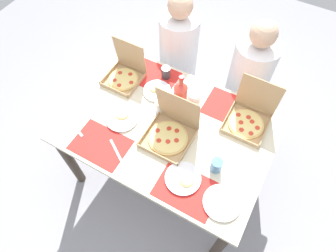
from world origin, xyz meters
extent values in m
plane|color=gray|center=(0.00, 0.00, 0.00)|extent=(6.00, 6.00, 0.00)
cylinder|color=#3F3328|center=(-0.63, -0.42, 0.36)|extent=(0.07, 0.07, 0.73)
cylinder|color=#3F3328|center=(0.63, -0.42, 0.36)|extent=(0.07, 0.07, 0.73)
cylinder|color=#3F3328|center=(-0.63, 0.42, 0.36)|extent=(0.07, 0.07, 0.73)
cylinder|color=#3F3328|center=(0.63, 0.42, 0.36)|extent=(0.07, 0.07, 0.73)
cube|color=beige|center=(0.00, 0.00, 0.74)|extent=(1.38, 0.97, 0.03)
cube|color=red|center=(-0.31, -0.33, 0.76)|extent=(0.36, 0.26, 0.00)
cube|color=red|center=(0.31, -0.33, 0.76)|extent=(0.36, 0.26, 0.00)
cube|color=red|center=(-0.31, 0.33, 0.76)|extent=(0.36, 0.26, 0.00)
cube|color=red|center=(0.31, 0.33, 0.76)|extent=(0.36, 0.26, 0.00)
cube|color=tan|center=(-0.48, 0.19, 0.76)|extent=(0.25, 0.25, 0.01)
cube|color=tan|center=(-0.61, 0.19, 0.78)|extent=(0.01, 0.25, 0.03)
cube|color=tan|center=(-0.36, 0.19, 0.78)|extent=(0.01, 0.25, 0.03)
cube|color=tan|center=(-0.48, 0.07, 0.78)|extent=(0.25, 0.01, 0.03)
cube|color=tan|center=(-0.48, 0.31, 0.78)|extent=(0.25, 0.01, 0.03)
cylinder|color=#E0B76B|center=(-0.48, 0.19, 0.77)|extent=(0.22, 0.22, 0.01)
cylinder|color=#EFD67F|center=(-0.48, 0.19, 0.78)|extent=(0.20, 0.20, 0.00)
cylinder|color=red|center=(-0.41, 0.19, 0.78)|extent=(0.03, 0.03, 0.00)
cylinder|color=red|center=(-0.46, 0.25, 0.78)|extent=(0.03, 0.03, 0.00)
cylinder|color=red|center=(-0.53, 0.23, 0.78)|extent=(0.03, 0.03, 0.00)
cylinder|color=red|center=(-0.53, 0.14, 0.78)|extent=(0.03, 0.03, 0.00)
cylinder|color=red|center=(-0.47, 0.12, 0.78)|extent=(0.03, 0.03, 0.00)
cube|color=tan|center=(-0.48, 0.31, 0.92)|extent=(0.25, 0.02, 0.25)
cube|color=tan|center=(0.05, -0.09, 0.76)|extent=(0.30, 0.30, 0.01)
cube|color=tan|center=(-0.10, -0.09, 0.78)|extent=(0.01, 0.30, 0.03)
cube|color=tan|center=(0.19, -0.09, 0.78)|extent=(0.01, 0.30, 0.03)
cube|color=tan|center=(0.05, -0.23, 0.78)|extent=(0.30, 0.01, 0.03)
cube|color=tan|center=(0.05, 0.06, 0.78)|extent=(0.30, 0.01, 0.03)
cylinder|color=#E0B76B|center=(0.05, -0.09, 0.77)|extent=(0.26, 0.26, 0.01)
cylinder|color=#EFD67F|center=(0.05, -0.09, 0.78)|extent=(0.23, 0.23, 0.00)
cylinder|color=red|center=(0.11, -0.08, 0.78)|extent=(0.03, 0.03, 0.00)
cylinder|color=red|center=(0.08, -0.02, 0.78)|extent=(0.03, 0.03, 0.00)
cylinder|color=red|center=(0.02, -0.03, 0.78)|extent=(0.03, 0.03, 0.00)
cylinder|color=red|center=(-0.04, -0.08, 0.78)|extent=(0.03, 0.03, 0.00)
cylinder|color=red|center=(0.01, -0.14, 0.78)|extent=(0.03, 0.03, 0.00)
cylinder|color=red|center=(0.06, -0.12, 0.78)|extent=(0.03, 0.03, 0.00)
cube|color=tan|center=(0.05, 0.04, 0.94)|extent=(0.30, 0.05, 0.29)
cube|color=tan|center=(0.45, 0.26, 0.76)|extent=(0.27, 0.27, 0.01)
cube|color=tan|center=(0.32, 0.26, 0.78)|extent=(0.01, 0.27, 0.03)
cube|color=tan|center=(0.58, 0.26, 0.78)|extent=(0.01, 0.27, 0.03)
cube|color=tan|center=(0.45, 0.13, 0.78)|extent=(0.27, 0.01, 0.03)
cube|color=tan|center=(0.45, 0.39, 0.78)|extent=(0.27, 0.01, 0.03)
cylinder|color=#E0B76B|center=(0.45, 0.26, 0.77)|extent=(0.24, 0.24, 0.01)
cylinder|color=#EFD67F|center=(0.45, 0.26, 0.78)|extent=(0.21, 0.21, 0.00)
cylinder|color=red|center=(0.53, 0.26, 0.78)|extent=(0.03, 0.03, 0.00)
cylinder|color=red|center=(0.48, 0.29, 0.78)|extent=(0.03, 0.03, 0.00)
cylinder|color=red|center=(0.45, 0.31, 0.78)|extent=(0.03, 0.03, 0.00)
cylinder|color=red|center=(0.38, 0.30, 0.78)|extent=(0.03, 0.03, 0.00)
cylinder|color=red|center=(0.42, 0.25, 0.78)|extent=(0.03, 0.03, 0.00)
cylinder|color=red|center=(0.44, 0.19, 0.78)|extent=(0.03, 0.03, 0.00)
cylinder|color=red|center=(0.51, 0.20, 0.78)|extent=(0.03, 0.03, 0.00)
cube|color=tan|center=(0.45, 0.40, 0.93)|extent=(0.27, 0.01, 0.27)
cylinder|color=white|center=(0.52, -0.31, 0.76)|extent=(0.21, 0.21, 0.01)
cylinder|color=white|center=(0.52, -0.31, 0.77)|extent=(0.22, 0.22, 0.01)
cylinder|color=white|center=(-0.30, -0.10, 0.76)|extent=(0.21, 0.21, 0.01)
cylinder|color=white|center=(-0.30, -0.10, 0.77)|extent=(0.22, 0.22, 0.01)
cylinder|color=#E0B76B|center=(-0.31, -0.08, 0.78)|extent=(0.09, 0.09, 0.01)
cylinder|color=#EFD67F|center=(-0.31, -0.08, 0.78)|extent=(0.08, 0.08, 0.00)
cylinder|color=white|center=(-0.21, 0.22, 0.76)|extent=(0.19, 0.19, 0.01)
cylinder|color=white|center=(-0.21, 0.22, 0.77)|extent=(0.20, 0.20, 0.01)
cylinder|color=#E0B76B|center=(-0.23, 0.23, 0.78)|extent=(0.08, 0.08, 0.01)
cylinder|color=#EFD67F|center=(-0.23, 0.23, 0.78)|extent=(0.07, 0.07, 0.00)
cylinder|color=white|center=(0.26, -0.29, 0.76)|extent=(0.21, 0.21, 0.01)
cylinder|color=white|center=(0.26, -0.29, 0.77)|extent=(0.22, 0.22, 0.01)
cylinder|color=#E0B76B|center=(0.29, -0.29, 0.78)|extent=(0.09, 0.09, 0.01)
cylinder|color=#EFD67F|center=(0.29, -0.29, 0.78)|extent=(0.08, 0.08, 0.00)
cylinder|color=#B2382D|center=(0.00, 0.17, 0.87)|extent=(0.09, 0.09, 0.22)
cone|color=#B2382D|center=(0.00, 0.17, 1.00)|extent=(0.09, 0.09, 0.04)
cylinder|color=#B2382D|center=(0.00, 0.17, 1.04)|extent=(0.03, 0.03, 0.06)
cylinder|color=red|center=(0.00, 0.17, 1.07)|extent=(0.03, 0.03, 0.01)
cylinder|color=silver|center=(-0.11, 0.08, 0.81)|extent=(0.07, 0.07, 0.10)
cylinder|color=#333338|center=(-0.23, 0.37, 0.80)|extent=(0.07, 0.07, 0.09)
cylinder|color=teal|center=(0.40, -0.13, 0.81)|extent=(0.07, 0.07, 0.10)
cylinder|color=white|center=(0.05, 0.30, 0.78)|extent=(0.09, 0.09, 0.05)
cube|color=#B7B7BC|center=(-0.19, -0.33, 0.76)|extent=(0.17, 0.12, 0.00)
cube|color=#B7B7BC|center=(-0.55, -0.31, 0.76)|extent=(0.20, 0.09, 0.00)
cylinder|color=white|center=(-0.31, 0.74, 0.50)|extent=(0.32, 0.32, 1.00)
sphere|color=#D1A889|center=(-0.31, 0.74, 1.10)|extent=(0.19, 0.19, 0.19)
cylinder|color=white|center=(0.31, 0.74, 0.50)|extent=(0.32, 0.32, 1.01)
sphere|color=#D1A889|center=(0.31, 0.74, 1.11)|extent=(0.19, 0.19, 0.19)
camera|label=1|loc=(0.50, -0.91, 2.41)|focal=31.16mm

